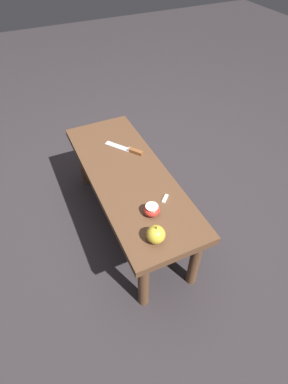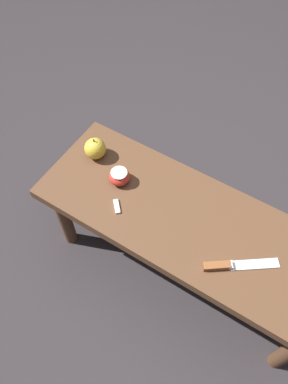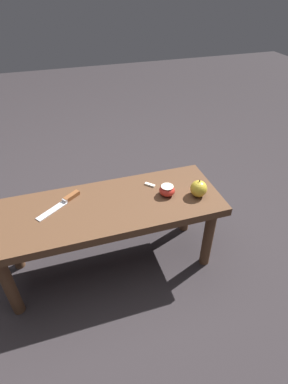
{
  "view_description": "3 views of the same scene",
  "coord_description": "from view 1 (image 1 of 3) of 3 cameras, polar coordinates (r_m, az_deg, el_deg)",
  "views": [
    {
      "loc": [
        1.08,
        -0.41,
        1.45
      ],
      "look_at": [
        0.18,
        0.0,
        0.44
      ],
      "focal_mm": 28.0,
      "sensor_mm": 36.0,
      "label": 1
    },
    {
      "loc": [
        -0.19,
        0.6,
        1.51
      ],
      "look_at": [
        0.18,
        0.0,
        0.44
      ],
      "focal_mm": 35.0,
      "sensor_mm": 36.0,
      "label": 2
    },
    {
      "loc": [
        -0.16,
        -1.06,
        1.29
      ],
      "look_at": [
        0.18,
        0.0,
        0.44
      ],
      "focal_mm": 28.0,
      "sensor_mm": 36.0,
      "label": 3
    }
  ],
  "objects": [
    {
      "name": "apple_whole",
      "position": [
        1.24,
        2.27,
        -8.09
      ],
      "size": [
        0.08,
        0.08,
        0.09
      ],
      "color": "gold",
      "rests_on": "wooden_bench"
    },
    {
      "name": "ground_plane",
      "position": [
        1.86,
        -2.44,
        -6.05
      ],
      "size": [
        8.0,
        8.0,
        0.0
      ],
      "primitive_type": "plane",
      "color": "#2D282B"
    },
    {
      "name": "wooden_bench",
      "position": [
        1.6,
        -2.83,
        1.82
      ],
      "size": [
        1.07,
        0.39,
        0.41
      ],
      "color": "brown",
      "rests_on": "ground_plane"
    },
    {
      "name": "apple_cut",
      "position": [
        1.35,
        1.49,
        -3.4
      ],
      "size": [
        0.08,
        0.08,
        0.05
      ],
      "color": "red",
      "rests_on": "wooden_bench"
    },
    {
      "name": "apple_slice_near_knife",
      "position": [
        1.43,
        4.03,
        -1.27
      ],
      "size": [
        0.05,
        0.05,
        0.01
      ],
      "color": "white",
      "rests_on": "wooden_bench"
    },
    {
      "name": "knife",
      "position": [
        1.7,
        -2.77,
        8.04
      ],
      "size": [
        0.21,
        0.16,
        0.02
      ],
      "rotation": [
        0.0,
        0.0,
        -2.51
      ],
      "color": "silver",
      "rests_on": "wooden_bench"
    }
  ]
}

